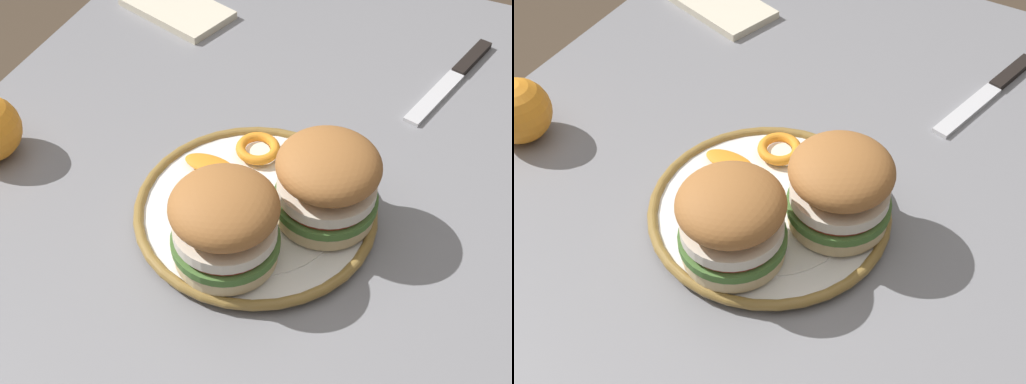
{
  "view_description": "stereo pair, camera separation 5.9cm",
  "coord_description": "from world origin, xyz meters",
  "views": [
    {
      "loc": [
        -0.45,
        -0.23,
        1.38
      ],
      "look_at": [
        0.07,
        -0.0,
        0.79
      ],
      "focal_mm": 51.66,
      "sensor_mm": 36.0,
      "label": 1
    },
    {
      "loc": [
        -0.42,
        -0.28,
        1.38
      ],
      "look_at": [
        0.07,
        -0.0,
        0.79
      ],
      "focal_mm": 51.66,
      "sensor_mm": 36.0,
      "label": 2
    }
  ],
  "objects": [
    {
      "name": "orange_peel_small_curl",
      "position": [
        0.06,
        0.05,
        0.77
      ],
      "size": [
        0.07,
        0.07,
        0.01
      ],
      "color": "orange",
      "rests_on": "dinner_plate"
    },
    {
      "name": "folded_napkin",
      "position": [
        0.41,
        0.28,
        0.75
      ],
      "size": [
        0.14,
        0.19,
        0.01
      ],
      "primitive_type": "cube",
      "rotation": [
        0.0,
        0.0,
        1.28
      ],
      "color": "beige",
      "rests_on": "dining_table"
    },
    {
      "name": "sandwich_half_left",
      "position": [
        0.09,
        -0.07,
        0.82
      ],
      "size": [
        0.16,
        0.16,
        0.1
      ],
      "color": "beige",
      "rests_on": "dinner_plate"
    },
    {
      "name": "orange_peel_strip_short",
      "position": [
        0.16,
        -0.03,
        0.77
      ],
      "size": [
        0.06,
        0.04,
        0.01
      ],
      "color": "orange",
      "rests_on": "dinner_plate"
    },
    {
      "name": "dining_table",
      "position": [
        0.0,
        0.0,
        0.64
      ],
      "size": [
        1.27,
        0.85,
        0.75
      ],
      "color": "gray",
      "rests_on": "ground"
    },
    {
      "name": "table_knife",
      "position": [
        0.42,
        -0.15,
        0.75
      ],
      "size": [
        0.22,
        0.07,
        0.01
      ],
      "color": "silver",
      "rests_on": "dining_table"
    },
    {
      "name": "sandwich_half_right",
      "position": [
        -0.01,
        -0.0,
        0.82
      ],
      "size": [
        0.16,
        0.16,
        0.1
      ],
      "color": "beige",
      "rests_on": "dinner_plate"
    },
    {
      "name": "orange_peel_strip_long",
      "position": [
        0.1,
        0.08,
        0.77
      ],
      "size": [
        0.03,
        0.06,
        0.01
      ],
      "color": "orange",
      "rests_on": "dinner_plate"
    },
    {
      "name": "dinner_plate",
      "position": [
        0.07,
        -0.0,
        0.76
      ],
      "size": [
        0.28,
        0.28,
        0.02
      ],
      "color": "white",
      "rests_on": "dining_table"
    },
    {
      "name": "orange_peel_curled",
      "position": [
        0.15,
        0.03,
        0.77
      ],
      "size": [
        0.07,
        0.07,
        0.01
      ],
      "color": "orange",
      "rests_on": "dinner_plate"
    },
    {
      "name": "whole_orange",
      "position": [
        0.03,
        0.34,
        0.79
      ],
      "size": [
        0.08,
        0.08,
        0.08
      ],
      "primitive_type": "sphere",
      "color": "orange",
      "rests_on": "dining_table"
    }
  ]
}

